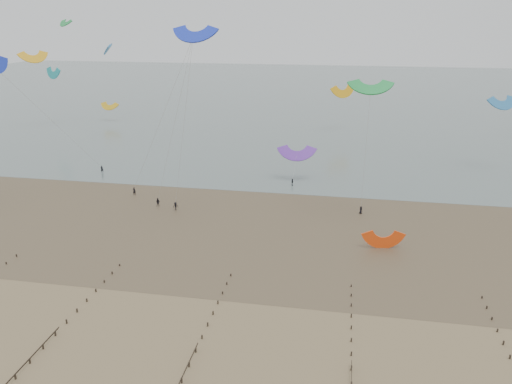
# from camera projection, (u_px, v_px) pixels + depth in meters

# --- Properties ---
(ground) EXTENTS (500.00, 500.00, 0.00)m
(ground) POSITION_uv_depth(u_px,v_px,m) (181.00, 318.00, 65.21)
(ground) COLOR brown
(ground) RESTS_ON ground
(sea_and_shore) EXTENTS (500.00, 665.00, 0.03)m
(sea_and_shore) POSITION_uv_depth(u_px,v_px,m) (216.00, 217.00, 97.78)
(sea_and_shore) COLOR #475654
(sea_and_shore) RESTS_ON ground
(kitesurfer_lead) EXTENTS (0.67, 0.46, 1.76)m
(kitesurfer_lead) POSITION_uv_depth(u_px,v_px,m) (134.00, 191.00, 109.43)
(kitesurfer_lead) COLOR black
(kitesurfer_lead) RESTS_ON ground
(kitesurfers) EXTENTS (126.22, 22.00, 1.82)m
(kitesurfers) POSITION_uv_depth(u_px,v_px,m) (355.00, 199.00, 104.64)
(kitesurfers) COLOR black
(kitesurfers) RESTS_ON ground
(grounded_kite) EXTENTS (6.77, 5.64, 3.36)m
(grounded_kite) POSITION_uv_depth(u_px,v_px,m) (382.00, 248.00, 84.74)
(grounded_kite) COLOR #FC470F
(grounded_kite) RESTS_ON ground
(kites_airborne) EXTENTS (257.68, 107.38, 45.90)m
(kites_airborne) POSITION_uv_depth(u_px,v_px,m) (275.00, 70.00, 140.60)
(kites_airborne) COLOR teal
(kites_airborne) RESTS_ON ground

